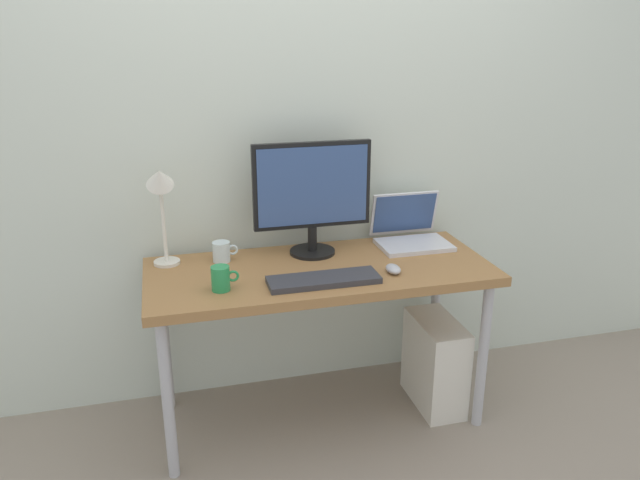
% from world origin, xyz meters
% --- Properties ---
extents(ground_plane, '(6.00, 6.00, 0.00)m').
position_xyz_m(ground_plane, '(0.00, 0.00, 0.00)').
color(ground_plane, gray).
extents(back_wall, '(4.40, 0.04, 2.60)m').
position_xyz_m(back_wall, '(0.00, 0.36, 1.30)').
color(back_wall, silver).
rests_on(back_wall, ground_plane).
extents(desk, '(1.43, 0.60, 0.72)m').
position_xyz_m(desk, '(0.00, 0.00, 0.65)').
color(desk, olive).
rests_on(desk, ground_plane).
extents(monitor, '(0.51, 0.20, 0.49)m').
position_xyz_m(monitor, '(0.01, 0.17, 1.00)').
color(monitor, black).
rests_on(monitor, desk).
extents(laptop, '(0.32, 0.27, 0.23)m').
position_xyz_m(laptop, '(0.48, 0.19, 0.78)').
color(laptop, silver).
rests_on(laptop, desk).
extents(desk_lamp, '(0.11, 0.16, 0.45)m').
position_xyz_m(desk_lamp, '(-0.62, 0.17, 1.04)').
color(desk_lamp, silver).
rests_on(desk_lamp, desk).
extents(keyboard, '(0.44, 0.14, 0.02)m').
position_xyz_m(keyboard, '(-0.03, -0.16, 0.73)').
color(keyboard, '#333338').
rests_on(keyboard, desk).
extents(mouse, '(0.06, 0.09, 0.03)m').
position_xyz_m(mouse, '(0.27, -0.14, 0.74)').
color(mouse, '#B2B2B7').
rests_on(mouse, desk).
extents(coffee_mug, '(0.11, 0.07, 0.10)m').
position_xyz_m(coffee_mug, '(-0.42, -0.13, 0.77)').
color(coffee_mug, '#268C4C').
rests_on(coffee_mug, desk).
extents(glass_cup, '(0.11, 0.07, 0.09)m').
position_xyz_m(glass_cup, '(-0.39, 0.17, 0.76)').
color(glass_cup, silver).
rests_on(glass_cup, desk).
extents(computer_tower, '(0.18, 0.36, 0.42)m').
position_xyz_m(computer_tower, '(0.54, -0.04, 0.21)').
color(computer_tower, silver).
rests_on(computer_tower, ground_plane).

